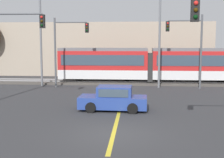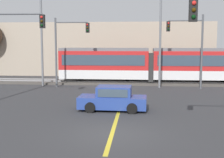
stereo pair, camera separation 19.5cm
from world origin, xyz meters
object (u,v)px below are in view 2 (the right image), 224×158
Objects in this scene: traffic_light_far_left at (67,42)px; street_lamp_west at (43,32)px; sedan_crossing at (113,99)px; street_lamp_centre at (163,27)px; light_rail_tram at (151,63)px; traffic_light_far_right at (191,41)px; traffic_light_mid_left at (5,40)px.

traffic_light_far_left is 0.70× the size of street_lamp_west.
sedan_crossing is 11.59m from street_lamp_centre.
traffic_light_far_left is 8.90m from street_lamp_centre.
sedan_crossing is at bearing -102.05° from light_rail_tram.
traffic_light_far_right is at bearing -10.78° from street_lamp_centre.
traffic_light_far_left is 0.98× the size of traffic_light_mid_left.
street_lamp_west reaches higher than sedan_crossing.
street_lamp_centre is at bearing 36.53° from traffic_light_mid_left.
street_lamp_centre is at bearing 2.57° from traffic_light_far_left.
traffic_light_far_right is 13.67m from street_lamp_west.
sedan_crossing is at bearing -11.98° from traffic_light_mid_left.
traffic_light_mid_left is at bearing 168.02° from sedan_crossing.
traffic_light_mid_left is (-7.49, 1.59, 3.65)m from sedan_crossing.
light_rail_tram is at bearing 47.78° from traffic_light_mid_left.
street_lamp_west is (-7.49, 10.09, 4.46)m from sedan_crossing.
traffic_light_far_right is 2.80m from street_lamp_centre.
traffic_light_mid_left is 13.96m from street_lamp_centre.
street_lamp_centre reaches higher than light_rail_tram.
traffic_light_far_right is 15.71m from traffic_light_mid_left.
street_lamp_centre is at bearing -1.16° from street_lamp_west.
traffic_light_mid_left is at bearing -106.82° from traffic_light_far_left.
sedan_crossing is 8.48m from traffic_light_mid_left.
street_lamp_west reaches higher than light_rail_tram.
traffic_light_far_left is at bearing -14.64° from street_lamp_west.
traffic_light_mid_left is 0.67× the size of street_lamp_centre.
sedan_crossing is (-2.75, -12.88, -1.35)m from light_rail_tram.
traffic_light_far_right is (6.14, 9.40, 3.59)m from sedan_crossing.
street_lamp_west is at bearing 177.08° from traffic_light_far_right.
light_rail_tram is at bearing 107.15° from street_lamp_centre.
street_lamp_west reaches higher than traffic_light_far_left.
street_lamp_centre reaches higher than street_lamp_west.
sedan_crossing is 0.46× the size of street_lamp_west.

